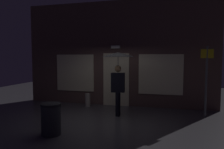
# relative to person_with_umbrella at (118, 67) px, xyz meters

# --- Properties ---
(ground_plane) EXTENTS (18.00, 18.00, 0.00)m
(ground_plane) POSITION_rel_person_with_umbrella_xyz_m (-0.43, -0.69, -1.68)
(ground_plane) COLOR #423F44
(building_facade) EXTENTS (8.05, 0.48, 4.35)m
(building_facade) POSITION_rel_person_with_umbrella_xyz_m (-0.43, 1.66, 0.47)
(building_facade) COLOR brown
(building_facade) RESTS_ON ground
(person_with_umbrella) EXTENTS (1.15, 1.15, 2.19)m
(person_with_umbrella) POSITION_rel_person_with_umbrella_xyz_m (0.00, 0.00, 0.00)
(person_with_umbrella) COLOR black
(person_with_umbrella) RESTS_ON ground
(street_sign_post) EXTENTS (0.40, 0.07, 2.40)m
(street_sign_post) POSITION_rel_person_with_umbrella_xyz_m (2.92, 0.59, -0.32)
(street_sign_post) COLOR #595B60
(street_sign_post) RESTS_ON ground
(sidewalk_bollard) EXTENTS (0.21, 0.21, 0.55)m
(sidewalk_bollard) POSITION_rel_person_with_umbrella_xyz_m (-1.51, 0.99, -1.41)
(sidewalk_bollard) COLOR #B2A899
(sidewalk_bollard) RESTS_ON ground
(trash_bin) EXTENTS (0.53, 0.53, 0.83)m
(trash_bin) POSITION_rel_person_with_umbrella_xyz_m (-1.26, -2.26, -1.26)
(trash_bin) COLOR #2D2D33
(trash_bin) RESTS_ON ground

